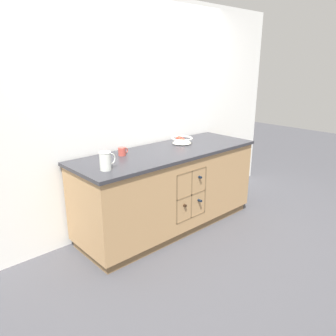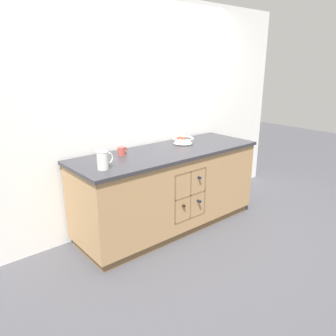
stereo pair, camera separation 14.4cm
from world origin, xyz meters
TOP-DOWN VIEW (x-y plane):
  - ground_plane at (0.00, 0.00)m, footprint 14.00×14.00m
  - back_wall at (0.00, 0.43)m, footprint 4.55×0.06m
  - kitchen_island at (0.00, -0.00)m, footprint 2.19×0.78m
  - fruit_bowl at (0.34, 0.13)m, footprint 0.25×0.25m
  - white_pitcher at (-0.87, -0.14)m, footprint 0.16×0.11m
  - ceramic_mug at (-0.49, 0.17)m, footprint 0.11×0.08m

SIDE VIEW (x-z plane):
  - ground_plane at x=0.00m, z-range 0.00..0.00m
  - kitchen_island at x=0.00m, z-range 0.01..0.93m
  - ceramic_mug at x=-0.49m, z-range 0.92..1.01m
  - fruit_bowl at x=0.34m, z-range 0.92..1.01m
  - white_pitcher at x=-0.87m, z-range 0.93..1.09m
  - back_wall at x=0.00m, z-range 0.00..2.55m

